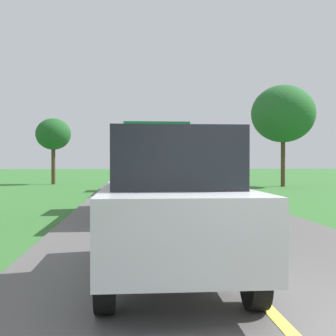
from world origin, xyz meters
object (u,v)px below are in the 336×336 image
Objects in this scene: banana_truck_near at (157,166)px; following_car at (171,204)px; roadside_tree_near_left at (53,135)px; roadside_tree_mid_right at (283,114)px; banana_truck_far at (150,164)px.

banana_truck_near is 1.42× the size of following_car.
following_car is (6.03, -27.33, -2.49)m from roadside_tree_near_left.
roadside_tree_near_left is 16.00m from roadside_tree_mid_right.
roadside_tree_near_left is 0.72× the size of roadside_tree_mid_right.
banana_truck_near is 10.46m from banana_truck_far.
banana_truck_far is at bearing -154.35° from roadside_tree_mid_right.
roadside_tree_near_left reaches higher than banana_truck_far.
banana_truck_near is at bearing 87.82° from following_car.
banana_truck_near is at bearing -71.51° from roadside_tree_near_left.
roadside_tree_mid_right is at bearing -15.62° from roadside_tree_near_left.
banana_truck_near is 0.88× the size of roadside_tree_mid_right.
roadside_tree_near_left is 28.10m from following_car.
roadside_tree_near_left reaches higher than following_car.
banana_truck_far is 10.31m from roadside_tree_mid_right.
banana_truck_far reaches higher than following_car.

